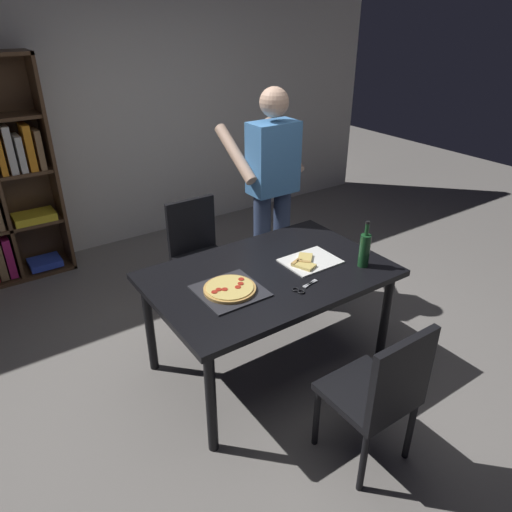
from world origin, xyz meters
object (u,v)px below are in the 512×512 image
at_px(person_serving_pizza, 272,186).
at_px(kitchen_scissors, 303,288).
at_px(chair_far_side, 198,248).
at_px(wine_bottle, 365,249).
at_px(dining_table, 269,282).
at_px(chair_near_camera, 381,391).
at_px(pepperoni_pizza_on_tray, 230,289).

bearing_deg(person_serving_pizza, kitchen_scissors, -116.58).
distance_m(chair_far_side, kitchen_scissors, 1.29).
bearing_deg(wine_bottle, kitchen_scissors, -179.65).
xyz_separation_m(wine_bottle, kitchen_scissors, (-0.51, -0.00, -0.11)).
bearing_deg(dining_table, wine_bottle, -26.58).
relative_size(chair_near_camera, chair_far_side, 1.00).
height_order(wine_bottle, kitchen_scissors, wine_bottle).
height_order(chair_far_side, pepperoni_pizza_on_tray, chair_far_side).
relative_size(dining_table, kitchen_scissors, 7.70).
bearing_deg(wine_bottle, chair_far_side, 113.76).
bearing_deg(chair_far_side, dining_table, -90.00).
bearing_deg(pepperoni_pizza_on_tray, wine_bottle, -13.70).
relative_size(pepperoni_pizza_on_tray, wine_bottle, 1.18).
bearing_deg(pepperoni_pizza_on_tray, chair_near_camera, -70.15).
xyz_separation_m(pepperoni_pizza_on_tray, kitchen_scissors, (0.38, -0.22, -0.01)).
bearing_deg(person_serving_pizza, chair_near_camera, -108.03).
bearing_deg(chair_far_side, wine_bottle, -66.24).
bearing_deg(kitchen_scissors, wine_bottle, 0.35).
relative_size(pepperoni_pizza_on_tray, kitchen_scissors, 1.89).
xyz_separation_m(chair_near_camera, person_serving_pizza, (0.57, 1.75, 0.49)).
height_order(person_serving_pizza, wine_bottle, person_serving_pizza).
xyz_separation_m(dining_table, person_serving_pizza, (0.57, 0.76, 0.32)).
bearing_deg(chair_near_camera, pepperoni_pizza_on_tray, 109.85).
bearing_deg(dining_table, person_serving_pizza, 53.31).
xyz_separation_m(dining_table, wine_bottle, (0.56, -0.28, 0.19)).
relative_size(chair_near_camera, kitchen_scissors, 4.54).
relative_size(dining_table, person_serving_pizza, 0.87).
bearing_deg(wine_bottle, chair_near_camera, -128.19).
distance_m(chair_near_camera, pepperoni_pizza_on_tray, 1.01).
bearing_deg(chair_near_camera, kitchen_scissors, 86.23).
bearing_deg(person_serving_pizza, chair_far_side, 158.83).
xyz_separation_m(chair_far_side, kitchen_scissors, (0.05, -1.26, 0.24)).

